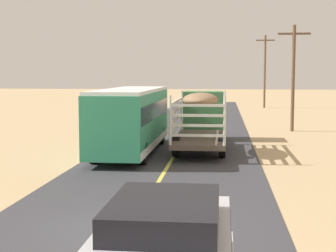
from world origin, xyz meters
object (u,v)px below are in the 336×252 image
Objects in this scene: livestock_truck at (203,113)px; bus at (131,118)px; power_pole_mid at (293,74)px; power_pole_far at (265,69)px.

livestock_truck is 4.92m from bus.
power_pole_far is (0.00, 24.86, 0.59)m from power_pole_mid.
livestock_truck is at bearing -128.29° from power_pole_mid.
power_pole_mid is at bearing -90.00° from power_pole_far.
power_pole_far reaches higher than livestock_truck.
bus is 1.18× the size of power_pole_far.
livestock_truck is 1.33× the size of power_pole_mid.
bus is 1.37× the size of power_pole_mid.
livestock_truck is 32.94m from power_pole_far.
power_pole_far reaches higher than bus.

